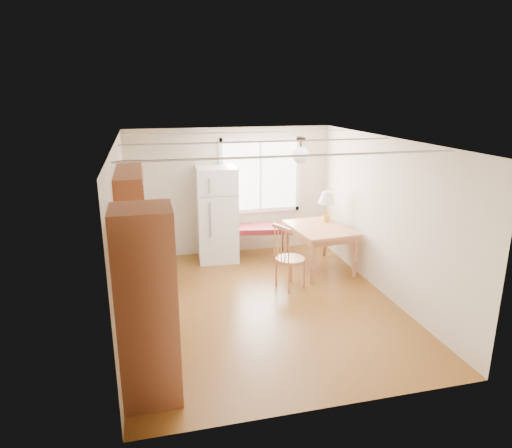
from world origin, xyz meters
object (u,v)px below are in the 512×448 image
object	(u,v)px
bench	(257,230)
chair	(286,253)
refrigerator	(217,214)
dining_table	(320,232)

from	to	relation	value
bench	chair	bearing A→B (deg)	-77.57
chair	refrigerator	bearing A→B (deg)	94.11
bench	chair	size ratio (longest dim) A/B	1.30
refrigerator	chair	size ratio (longest dim) A/B	1.65
refrigerator	bench	bearing A→B (deg)	-2.45
chair	dining_table	bearing A→B (deg)	15.90
bench	dining_table	distance (m)	1.30
refrigerator	chair	bearing A→B (deg)	-59.17
dining_table	chair	world-z (taller)	chair
refrigerator	dining_table	xyz separation A→B (m)	(1.72, -0.97, -0.20)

